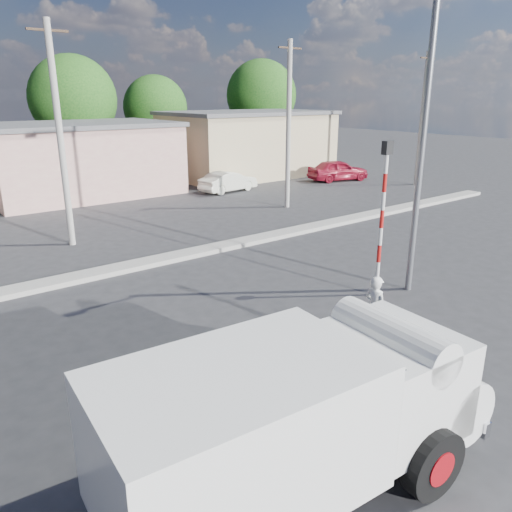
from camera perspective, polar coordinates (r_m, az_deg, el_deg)
ground_plane at (r=11.75m, az=9.26°, el=-10.25°), size 120.00×120.00×0.00m
median at (r=17.66m, az=-9.95°, el=-0.23°), size 40.00×0.80×0.16m
truck at (r=7.22m, az=5.85°, el=-17.54°), size 5.94×2.68×2.39m
bicycle at (r=11.45m, az=13.25°, el=-8.56°), size 1.88×0.71×0.98m
cyclist at (r=11.33m, az=13.35°, el=-7.32°), size 0.38×0.57×1.52m
car_cream at (r=29.96m, az=-3.18°, el=8.50°), size 3.82×1.77×1.21m
car_red at (r=34.32m, az=9.36°, el=9.65°), size 4.39×2.66×1.40m
traffic_pole at (r=14.11m, az=14.28°, el=5.48°), size 0.28×0.18×4.36m
streetlight at (r=14.40m, az=18.39°, el=14.91°), size 2.34×0.22×9.00m
building_row at (r=30.43m, az=-21.12°, el=10.40°), size 37.80×7.30×4.44m
tree_row at (r=37.19m, az=-20.72°, el=16.05°), size 43.62×7.43×8.42m
utility_poles at (r=21.93m, az=-7.95°, el=14.02°), size 35.40×0.24×8.00m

